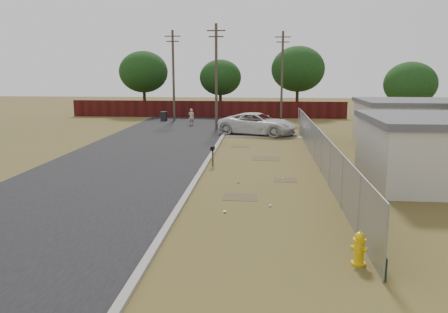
# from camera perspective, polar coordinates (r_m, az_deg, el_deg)

# --- Properties ---
(ground) EXTENTS (120.00, 120.00, 0.00)m
(ground) POSITION_cam_1_polar(r_m,az_deg,el_deg) (22.83, 4.77, -1.78)
(ground) COLOR brown
(ground) RESTS_ON ground
(street) EXTENTS (15.10, 60.00, 0.12)m
(street) POSITION_cam_1_polar(r_m,az_deg,el_deg) (31.47, -7.53, 1.81)
(street) COLOR black
(street) RESTS_ON ground
(chainlink_fence) EXTENTS (0.10, 27.06, 2.02)m
(chainlink_fence) POSITION_cam_1_polar(r_m,az_deg,el_deg) (23.87, 12.33, 0.53)
(chainlink_fence) COLOR gray
(chainlink_fence) RESTS_ON ground
(privacy_fence) EXTENTS (30.00, 0.12, 1.80)m
(privacy_fence) POSITION_cam_1_polar(r_m,az_deg,el_deg) (47.82, -2.25, 6.19)
(privacy_fence) COLOR #410D0F
(privacy_fence) RESTS_ON ground
(utility_poles) EXTENTS (12.60, 8.24, 9.00)m
(utility_poles) POSITION_cam_1_polar(r_m,az_deg,el_deg) (43.07, 0.10, 10.69)
(utility_poles) COLOR #473A2F
(utility_poles) RESTS_ON ground
(houses) EXTENTS (9.30, 17.24, 3.10)m
(houses) POSITION_cam_1_polar(r_m,az_deg,el_deg) (27.38, 25.65, 2.65)
(houses) COLOR beige
(houses) RESTS_ON ground
(horizon_trees) EXTENTS (33.32, 31.94, 7.78)m
(horizon_trees) POSITION_cam_1_polar(r_m,az_deg,el_deg) (45.81, 6.14, 10.58)
(horizon_trees) COLOR #382619
(horizon_trees) RESTS_ON ground
(fire_hydrant) EXTENTS (0.50, 0.50, 0.96)m
(fire_hydrant) POSITION_cam_1_polar(r_m,az_deg,el_deg) (12.44, 17.22, -11.44)
(fire_hydrant) COLOR #E8B80C
(fire_hydrant) RESTS_ON ground
(mailbox) EXTENTS (0.21, 0.48, 1.09)m
(mailbox) POSITION_cam_1_polar(r_m,az_deg,el_deg) (23.65, -1.49, 0.85)
(mailbox) COLOR brown
(mailbox) RESTS_ON ground
(pickup_truck) EXTENTS (6.85, 4.75, 1.74)m
(pickup_truck) POSITION_cam_1_polar(r_m,az_deg,el_deg) (35.29, 4.44, 4.30)
(pickup_truck) COLOR silver
(pickup_truck) RESTS_ON ground
(pedestrian) EXTENTS (0.60, 0.44, 1.53)m
(pedestrian) POSITION_cam_1_polar(r_m,az_deg,el_deg) (41.48, -4.28, 5.20)
(pedestrian) COLOR tan
(pedestrian) RESTS_ON ground
(trash_bin) EXTENTS (0.66, 0.72, 0.93)m
(trash_bin) POSITION_cam_1_polar(r_m,az_deg,el_deg) (45.22, -7.86, 5.26)
(trash_bin) COLOR black
(trash_bin) RESTS_ON ground
(scattered_litter) EXTENTS (2.44, 5.32, 0.07)m
(scattered_litter) POSITION_cam_1_polar(r_m,az_deg,el_deg) (18.50, 4.10, -4.77)
(scattered_litter) COLOR white
(scattered_litter) RESTS_ON ground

